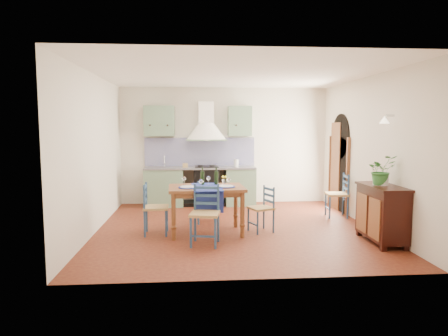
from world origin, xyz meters
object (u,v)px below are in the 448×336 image
Objects in this scene: chair_near at (205,214)px; sideboard at (382,212)px; dining_table at (207,192)px; potted_plant at (381,170)px.

chair_near is 0.91× the size of sideboard.
dining_table reaches higher than chair_near.
potted_plant is (2.77, -0.73, 0.44)m from dining_table.
chair_near is 1.98× the size of potted_plant.
potted_plant is at bearing -14.67° from dining_table.
dining_table is 1.28× the size of sideboard.
sideboard is at bearing -72.33° from potted_plant.
potted_plant is at bearing 107.67° from sideboard.
potted_plant reaches higher than dining_table.
sideboard is 2.18× the size of potted_plant.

